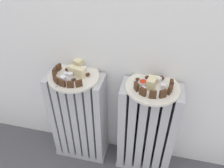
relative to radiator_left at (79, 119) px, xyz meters
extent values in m
cube|color=#B2B2B7|center=(0.00, 0.00, -0.28)|extent=(0.31, 0.15, 0.03)
cube|color=#B2B2B7|center=(-0.13, 0.00, 0.02)|extent=(0.03, 0.15, 0.56)
cube|color=#B2B2B7|center=(-0.09, 0.00, 0.02)|extent=(0.03, 0.15, 0.56)
cube|color=#B2B2B7|center=(-0.04, 0.00, 0.02)|extent=(0.03, 0.15, 0.56)
cube|color=#B2B2B7|center=(0.00, 0.00, 0.02)|extent=(0.03, 0.15, 0.56)
cube|color=#B2B2B7|center=(0.04, 0.00, 0.02)|extent=(0.03, 0.15, 0.56)
cube|color=#B2B2B7|center=(0.09, 0.00, 0.02)|extent=(0.03, 0.15, 0.56)
cube|color=#B2B2B7|center=(0.13, 0.00, 0.02)|extent=(0.03, 0.15, 0.56)
cube|color=#B2B2B7|center=(0.39, 0.00, -0.28)|extent=(0.31, 0.15, 0.03)
cube|color=#B2B2B7|center=(0.26, 0.00, 0.02)|extent=(0.04, 0.15, 0.56)
cube|color=#B2B2B7|center=(0.32, 0.00, 0.02)|extent=(0.04, 0.15, 0.56)
cube|color=#B2B2B7|center=(0.37, 0.00, 0.02)|extent=(0.04, 0.15, 0.56)
cube|color=#B2B2B7|center=(0.42, 0.00, 0.02)|extent=(0.04, 0.15, 0.56)
cube|color=#B2B2B7|center=(0.47, 0.00, 0.02)|extent=(0.04, 0.15, 0.56)
cube|color=#B2B2B7|center=(0.52, 0.00, 0.02)|extent=(0.04, 0.15, 0.56)
cylinder|color=silver|center=(0.00, 0.00, 0.31)|extent=(0.26, 0.26, 0.01)
cylinder|color=silver|center=(0.39, 0.00, 0.31)|extent=(0.26, 0.26, 0.01)
cube|color=#472B19|center=(-0.09, 0.03, 0.33)|extent=(0.02, 0.03, 0.03)
cube|color=#472B19|center=(-0.10, -0.01, 0.33)|extent=(0.02, 0.03, 0.03)
cube|color=#472B19|center=(-0.08, -0.05, 0.33)|extent=(0.03, 0.03, 0.03)
cube|color=#472B19|center=(-0.06, -0.08, 0.33)|extent=(0.03, 0.03, 0.03)
cube|color=#472B19|center=(-0.02, -0.09, 0.33)|extent=(0.03, 0.02, 0.03)
cube|color=#472B19|center=(0.02, -0.09, 0.33)|extent=(0.03, 0.02, 0.03)
cube|color=#472B19|center=(0.06, -0.08, 0.33)|extent=(0.03, 0.03, 0.03)
cube|color=beige|center=(0.04, -0.01, 0.34)|extent=(0.05, 0.04, 0.05)
cube|color=beige|center=(-0.01, 0.02, 0.33)|extent=(0.06, 0.05, 0.04)
cube|color=beige|center=(0.00, 0.07, 0.34)|extent=(0.05, 0.04, 0.05)
cube|color=white|center=(0.04, 0.05, 0.32)|extent=(0.03, 0.03, 0.03)
cube|color=white|center=(-0.04, -0.01, 0.32)|extent=(0.03, 0.03, 0.02)
cube|color=white|center=(-0.03, -0.05, 0.32)|extent=(0.03, 0.03, 0.03)
cube|color=white|center=(-0.01, -0.01, 0.32)|extent=(0.03, 0.03, 0.02)
ellipsoid|color=#3D1E0F|center=(0.02, -0.04, 0.32)|extent=(0.03, 0.03, 0.02)
ellipsoid|color=#3D1E0F|center=(0.07, 0.01, 0.32)|extent=(0.03, 0.03, 0.02)
ellipsoid|color=#3D1E0F|center=(-0.05, 0.03, 0.32)|extent=(0.03, 0.03, 0.01)
ellipsoid|color=#3D1E0F|center=(0.01, -0.07, 0.32)|extent=(0.03, 0.03, 0.02)
cube|color=#472B19|center=(0.32, -0.04, 0.33)|extent=(0.03, 0.03, 0.04)
cube|color=#472B19|center=(0.35, -0.07, 0.33)|extent=(0.03, 0.03, 0.04)
cube|color=#472B19|center=(0.40, -0.08, 0.33)|extent=(0.03, 0.02, 0.04)
cube|color=#472B19|center=(0.44, -0.07, 0.33)|extent=(0.03, 0.03, 0.04)
cube|color=#472B19|center=(0.47, -0.03, 0.33)|extent=(0.02, 0.03, 0.04)
cube|color=#472B19|center=(0.48, 0.01, 0.33)|extent=(0.02, 0.03, 0.04)
cube|color=beige|center=(0.39, 0.02, 0.33)|extent=(0.04, 0.04, 0.04)
cube|color=beige|center=(0.38, -0.02, 0.34)|extent=(0.04, 0.04, 0.05)
cube|color=white|center=(0.42, 0.04, 0.32)|extent=(0.03, 0.03, 0.02)
cube|color=white|center=(0.35, -0.04, 0.32)|extent=(0.03, 0.03, 0.02)
cube|color=white|center=(0.44, 0.00, 0.32)|extent=(0.02, 0.02, 0.02)
ellipsoid|color=#3D1E0F|center=(0.32, 0.03, 0.32)|extent=(0.03, 0.02, 0.02)
ellipsoid|color=#3D1E0F|center=(0.36, 0.05, 0.32)|extent=(0.03, 0.02, 0.02)
ellipsoid|color=#3D1E0F|center=(0.40, 0.07, 0.32)|extent=(0.02, 0.02, 0.02)
ellipsoid|color=#3D1E0F|center=(0.43, 0.07, 0.32)|extent=(0.03, 0.03, 0.02)
cylinder|color=white|center=(0.35, 0.00, 0.32)|extent=(0.04, 0.04, 0.02)
cylinder|color=red|center=(0.35, 0.00, 0.33)|extent=(0.04, 0.04, 0.01)
cube|color=#B7B7BC|center=(-0.03, -0.08, 0.31)|extent=(0.04, 0.06, 0.00)
cube|color=#B7B7BC|center=(0.00, -0.03, 0.31)|extent=(0.03, 0.03, 0.00)
camera|label=1|loc=(0.39, -0.85, 0.96)|focal=35.77mm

